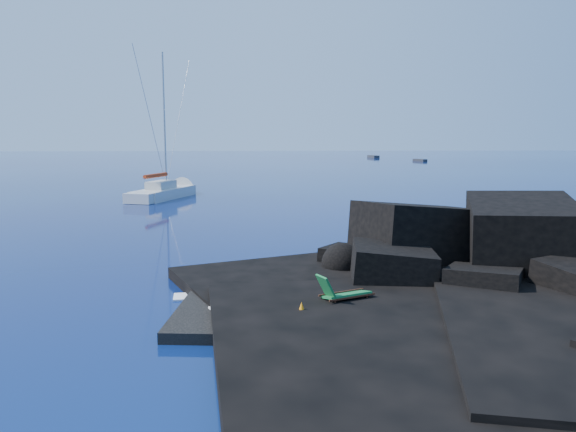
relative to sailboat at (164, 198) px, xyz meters
name	(u,v)px	position (x,y,z in m)	size (l,w,h in m)	color
ground	(169,322)	(5.83, -36.32, 0.00)	(400.00, 400.00, 0.00)	#030433
headland	(518,290)	(18.83, -33.32, 0.00)	(24.00, 24.00, 3.60)	black
beach	(307,314)	(10.33, -35.82, 0.00)	(8.50, 6.00, 0.70)	black
surf_foam	(308,280)	(10.83, -31.32, 0.00)	(10.00, 8.00, 0.06)	white
sailboat	(164,198)	(0.00, 0.00, 0.00)	(2.75, 13.13, 13.77)	silver
deck_chair	(347,288)	(11.64, -36.12, 0.98)	(1.82, 0.80, 1.25)	#166430
towel	(244,307)	(8.24, -36.07, 0.38)	(2.12, 1.00, 0.06)	white
sunbather	(244,302)	(8.24, -36.07, 0.52)	(1.69, 0.41, 0.22)	#E69A79
marker_cone	(302,310)	(10.04, -37.27, 0.61)	(0.34, 0.34, 0.51)	orange
distant_boat_a	(373,158)	(40.55, 94.94, 0.00)	(1.54, 4.94, 0.66)	#28282D
distant_boat_b	(420,161)	(47.05, 74.26, 0.00)	(1.22, 3.93, 0.52)	#242529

